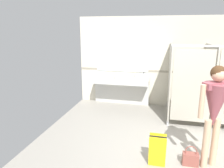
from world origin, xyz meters
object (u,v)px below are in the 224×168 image
Objects in this scene: handbag at (190,158)px; soap_dispenser at (144,76)px; paper_cup at (116,77)px; wet_floor_sign at (157,151)px; person_standing at (215,105)px.

handbag is 3.14m from soap_dispenser.
paper_cup is 3.04m from wet_floor_sign.
wet_floor_sign is at bearing -163.28° from handbag.
handbag is at bearing 16.72° from wet_floor_sign.
soap_dispenser is at bearing 115.99° from person_standing.
person_standing is 1.02m from handbag.
soap_dispenser is at bearing 22.23° from paper_cup.
person_standing reaches higher than wet_floor_sign.
handbag is 3.22m from paper_cup.
handbag is at bearing -69.29° from soap_dispenser.
paper_cup is (-1.86, 2.51, 0.79)m from handbag.
person_standing is at bearing -64.01° from soap_dispenser.
person_standing is 4.88× the size of handbag.
soap_dispenser is (-1.07, 2.83, 0.81)m from handbag.
wet_floor_sign is at bearing -64.18° from paper_cup.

